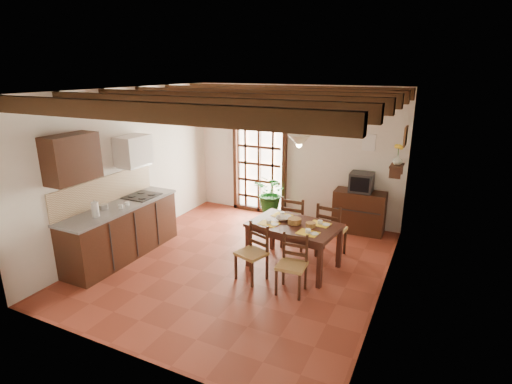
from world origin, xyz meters
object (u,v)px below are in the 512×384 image
Objects in this scene: sideboard at (359,212)px; potted_plant at (272,194)px; kitchen_counter at (122,230)px; chair_far_left at (295,231)px; crt_tv at (361,182)px; chair_near_left at (252,263)px; chair_far_right at (331,239)px; chair_near_right at (292,275)px; dining_table at (294,229)px; pendant_lamp at (299,140)px.

sideboard is 1.83m from potted_plant.
kitchen_counter is 1.07× the size of potted_plant.
chair_far_left is 0.46× the size of potted_plant.
chair_near_left is at bearing -113.97° from crt_tv.
chair_far_right reaches higher than sideboard.
crt_tv reaches higher than sideboard.
chair_near_right is 2.95m from potted_plant.
dining_table is at bearing 17.82° from kitchen_counter.
kitchen_counter is at bearing 179.61° from chair_near_right.
pendant_lamp reaches higher than chair_far_left.
chair_near_left is at bearing 169.34° from chair_near_right.
crt_tv is (0.89, 1.18, 0.72)m from chair_far_left.
chair_far_right is at bearing 74.47° from chair_near_left.
potted_plant is at bearing 59.45° from kitchen_counter.
kitchen_counter is 2.66× the size of pendant_lamp.
chair_far_left reaches higher than chair_far_right.
pendant_lamp reaches higher than chair_far_right.
sideboard is at bearing 39.53° from kitchen_counter.
chair_near_left is 1.02× the size of chair_near_right.
kitchen_counter is 3.02m from chair_far_left.
pendant_lamp reaches higher than sideboard.
chair_far_right is 0.99× the size of sideboard.
potted_plant is 2.57m from pendant_lamp.
kitchen_counter is 2.33× the size of chair_far_left.
pendant_lamp is at bearing -110.80° from crt_tv.
dining_table is 2.06m from crt_tv.
chair_far_left reaches higher than sideboard.
kitchen_counter is 2.62× the size of chair_near_right.
chair_near_right is at bearing -73.58° from pendant_lamp.
kitchen_counter reaches higher than chair_far_left.
chair_near_left is 2.00m from pendant_lamp.
potted_plant is at bearing -30.15° from chair_far_right.
chair_far_left is at bearing 105.28° from chair_near_right.
kitchen_counter is 4.44m from sideboard.
chair_near_right is at bearing -99.21° from sideboard.
chair_far_right is (0.68, -0.09, -0.00)m from chair_far_left.
crt_tv is (3.42, 2.82, 0.55)m from kitchen_counter.
dining_table is at bearing 110.32° from chair_far_left.
chair_near_right is 2.01m from pendant_lamp.
chair_far_left reaches higher than chair_near_right.
chair_far_left reaches higher than dining_table.
sideboard is (1.07, 2.58, 0.14)m from chair_near_left.
chair_far_right is 1.14× the size of pendant_lamp.
pendant_lamp is at bearing 103.15° from chair_near_right.
chair_far_left is at bearing 115.99° from dining_table.
potted_plant reaches higher than chair_near_left.
chair_far_left is at bearing -1.72° from chair_far_right.
sideboard is (0.39, 2.67, 0.15)m from chair_near_right.
chair_far_left is 1.65m from crt_tv.
dining_table is 2.17m from potted_plant.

